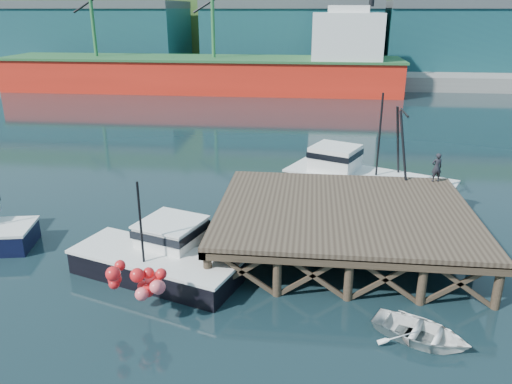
# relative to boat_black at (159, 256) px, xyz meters

# --- Properties ---
(ground) EXTENTS (300.00, 300.00, 0.00)m
(ground) POSITION_rel_boat_black_xyz_m (2.60, 3.51, -0.85)
(ground) COLOR black
(ground) RESTS_ON ground
(wharf) EXTENTS (12.00, 10.00, 2.62)m
(wharf) POSITION_rel_boat_black_xyz_m (8.10, 3.32, 1.09)
(wharf) COLOR brown
(wharf) RESTS_ON ground
(far_quay) EXTENTS (160.00, 40.00, 2.00)m
(far_quay) POSITION_rel_boat_black_xyz_m (2.60, 73.51, 0.15)
(far_quay) COLOR gray
(far_quay) RESTS_ON ground
(warehouse_left) EXTENTS (32.00, 16.00, 9.00)m
(warehouse_left) POSITION_rel_boat_black_xyz_m (-32.40, 68.51, 5.65)
(warehouse_left) COLOR #184F4E
(warehouse_left) RESTS_ON far_quay
(warehouse_mid) EXTENTS (28.00, 16.00, 9.00)m
(warehouse_mid) POSITION_rel_boat_black_xyz_m (2.60, 68.51, 5.65)
(warehouse_mid) COLOR #184F4E
(warehouse_mid) RESTS_ON far_quay
(warehouse_right) EXTENTS (30.00, 16.00, 9.00)m
(warehouse_right) POSITION_rel_boat_black_xyz_m (32.60, 68.51, 5.65)
(warehouse_right) COLOR #184F4E
(warehouse_right) RESTS_ON far_quay
(cargo_ship) EXTENTS (55.50, 10.00, 13.75)m
(cargo_ship) POSITION_rel_boat_black_xyz_m (-5.86, 51.51, 2.46)
(cargo_ship) COLOR red
(cargo_ship) RESTS_ON ground
(hillside) EXTENTS (220.00, 50.00, 22.00)m
(hillside) POSITION_rel_boat_black_xyz_m (2.60, 103.51, 10.15)
(hillside) COLOR #2D511E
(hillside) RESTS_ON ground
(boat_black) EXTENTS (8.00, 6.64, 4.64)m
(boat_black) POSITION_rel_boat_black_xyz_m (0.00, 0.00, 0.00)
(boat_black) COLOR black
(boat_black) RESTS_ON ground
(trawler) EXTENTS (10.39, 7.30, 6.58)m
(trawler) POSITION_rel_boat_black_xyz_m (9.70, 10.01, 0.50)
(trawler) COLOR #CDB084
(trawler) RESTS_ON ground
(dinghy) EXTENTS (4.11, 3.70, 0.70)m
(dinghy) POSITION_rel_boat_black_xyz_m (10.50, -3.60, -0.50)
(dinghy) COLOR white
(dinghy) RESTS_ON ground
(dockworker) EXTENTS (0.65, 0.50, 1.60)m
(dockworker) POSITION_rel_boat_black_xyz_m (13.26, 7.91, 2.07)
(dockworker) COLOR black
(dockworker) RESTS_ON wharf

